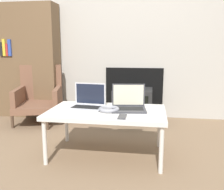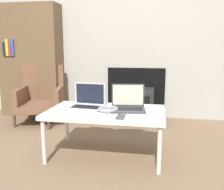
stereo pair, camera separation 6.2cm
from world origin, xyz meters
name	(u,v)px [view 1 (the left image)]	position (x,y,z in m)	size (l,w,h in m)	color
ground_plane	(100,171)	(0.00, 0.00, 0.00)	(14.00, 14.00, 0.00)	#7A6047
wall_back	(125,25)	(0.00, 1.74, 1.29)	(7.00, 0.08, 2.60)	#ADA89E
table	(107,114)	(0.00, 0.32, 0.39)	(1.04, 0.63, 0.42)	silver
laptop_left	(88,103)	(-0.19, 0.39, 0.47)	(0.32, 0.27, 0.22)	silver
laptop_right	(129,104)	(0.19, 0.39, 0.47)	(0.33, 0.28, 0.22)	#38383D
headphones	(109,109)	(0.03, 0.30, 0.44)	(0.18, 0.18, 0.04)	gray
phone	(122,117)	(0.16, 0.12, 0.43)	(0.06, 0.14, 0.01)	#333338
tv	(133,105)	(0.15, 1.46, 0.22)	(0.51, 0.45, 0.44)	black
armchair	(40,95)	(-1.09, 1.29, 0.35)	(0.70, 0.78, 0.74)	brown
bookshelf	(28,61)	(-1.35, 1.54, 0.79)	(0.86, 0.32, 1.57)	brown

